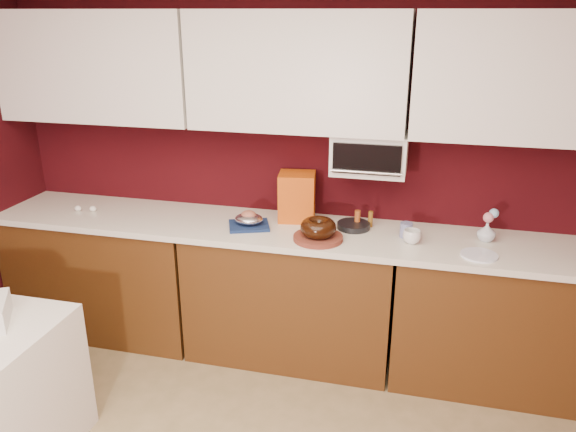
# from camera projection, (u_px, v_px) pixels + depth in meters

# --- Properties ---
(wall_back) EXTENTS (4.00, 0.02, 2.50)m
(wall_back) POSITION_uv_depth(u_px,v_px,m) (303.00, 162.00, 3.69)
(wall_back) COLOR #36070B
(wall_back) RESTS_ON floor
(base_cabinet_left) EXTENTS (1.31, 0.58, 0.86)m
(base_cabinet_left) POSITION_uv_depth(u_px,v_px,m) (110.00, 273.00, 4.00)
(base_cabinet_left) COLOR #4E2B0F
(base_cabinet_left) RESTS_ON floor
(base_cabinet_center) EXTENTS (1.31, 0.58, 0.86)m
(base_cabinet_center) POSITION_uv_depth(u_px,v_px,m) (291.00, 295.00, 3.69)
(base_cabinet_center) COLOR #4E2B0F
(base_cabinet_center) RESTS_ON floor
(base_cabinet_right) EXTENTS (1.31, 0.58, 0.86)m
(base_cabinet_right) POSITION_uv_depth(u_px,v_px,m) (505.00, 320.00, 3.39)
(base_cabinet_right) COLOR #4E2B0F
(base_cabinet_right) RESTS_ON floor
(countertop) EXTENTS (4.00, 0.62, 0.04)m
(countertop) POSITION_uv_depth(u_px,v_px,m) (291.00, 231.00, 3.54)
(countertop) COLOR silver
(countertop) RESTS_ON base_cabinet_center
(upper_cabinet_left) EXTENTS (1.31, 0.33, 0.70)m
(upper_cabinet_left) POSITION_uv_depth(u_px,v_px,m) (98.00, 66.00, 3.64)
(upper_cabinet_left) COLOR white
(upper_cabinet_left) RESTS_ON wall_back
(upper_cabinet_center) EXTENTS (1.31, 0.33, 0.70)m
(upper_cabinet_center) POSITION_uv_depth(u_px,v_px,m) (298.00, 71.00, 3.34)
(upper_cabinet_center) COLOR white
(upper_cabinet_center) RESTS_ON wall_back
(upper_cabinet_right) EXTENTS (1.31, 0.33, 0.70)m
(upper_cabinet_right) POSITION_uv_depth(u_px,v_px,m) (537.00, 78.00, 3.04)
(upper_cabinet_right) COLOR white
(upper_cabinet_right) RESTS_ON wall_back
(toaster_oven) EXTENTS (0.45, 0.30, 0.25)m
(toaster_oven) POSITION_uv_depth(u_px,v_px,m) (370.00, 153.00, 3.42)
(toaster_oven) COLOR white
(toaster_oven) RESTS_ON upper_cabinet_center
(toaster_oven_door) EXTENTS (0.40, 0.02, 0.18)m
(toaster_oven_door) POSITION_uv_depth(u_px,v_px,m) (367.00, 159.00, 3.27)
(toaster_oven_door) COLOR black
(toaster_oven_door) RESTS_ON toaster_oven
(toaster_oven_handle) EXTENTS (0.42, 0.02, 0.02)m
(toaster_oven_handle) POSITION_uv_depth(u_px,v_px,m) (366.00, 172.00, 3.28)
(toaster_oven_handle) COLOR silver
(toaster_oven_handle) RESTS_ON toaster_oven
(cake_base) EXTENTS (0.39, 0.39, 0.03)m
(cake_base) POSITION_uv_depth(u_px,v_px,m) (318.00, 238.00, 3.35)
(cake_base) COLOR brown
(cake_base) RESTS_ON countertop
(bundt_cake) EXTENTS (0.23, 0.23, 0.09)m
(bundt_cake) POSITION_uv_depth(u_px,v_px,m) (318.00, 228.00, 3.33)
(bundt_cake) COLOR black
(bundt_cake) RESTS_ON cake_base
(navy_towel) EXTENTS (0.31, 0.29, 0.02)m
(navy_towel) POSITION_uv_depth(u_px,v_px,m) (249.00, 226.00, 3.55)
(navy_towel) COLOR navy
(navy_towel) RESTS_ON countertop
(foil_ham_nest) EXTENTS (0.18, 0.16, 0.07)m
(foil_ham_nest) POSITION_uv_depth(u_px,v_px,m) (249.00, 219.00, 3.54)
(foil_ham_nest) COLOR silver
(foil_ham_nest) RESTS_ON navy_towel
(roasted_ham) EXTENTS (0.12, 0.11, 0.06)m
(roasted_ham) POSITION_uv_depth(u_px,v_px,m) (249.00, 215.00, 3.53)
(roasted_ham) COLOR #A9624D
(roasted_ham) RESTS_ON foil_ham_nest
(pandoro_box) EXTENTS (0.26, 0.24, 0.31)m
(pandoro_box) POSITION_uv_depth(u_px,v_px,m) (297.00, 197.00, 3.64)
(pandoro_box) COLOR #AD2C0B
(pandoro_box) RESTS_ON countertop
(dark_pan) EXTENTS (0.24, 0.24, 0.04)m
(dark_pan) POSITION_uv_depth(u_px,v_px,m) (354.00, 226.00, 3.53)
(dark_pan) COLOR black
(dark_pan) RESTS_ON countertop
(coffee_mug) EXTENTS (0.10, 0.10, 0.10)m
(coffee_mug) POSITION_uv_depth(u_px,v_px,m) (412.00, 235.00, 3.29)
(coffee_mug) COLOR white
(coffee_mug) RESTS_ON countertop
(blue_jar) EXTENTS (0.09, 0.09, 0.09)m
(blue_jar) POSITION_uv_depth(u_px,v_px,m) (406.00, 230.00, 3.39)
(blue_jar) COLOR navy
(blue_jar) RESTS_ON countertop
(flower_vase) EXTENTS (0.11, 0.11, 0.13)m
(flower_vase) POSITION_uv_depth(u_px,v_px,m) (487.00, 231.00, 3.32)
(flower_vase) COLOR silver
(flower_vase) RESTS_ON countertop
(flower_pink) EXTENTS (0.06, 0.06, 0.06)m
(flower_pink) POSITION_uv_depth(u_px,v_px,m) (488.00, 218.00, 3.29)
(flower_pink) COLOR #D77C88
(flower_pink) RESTS_ON flower_vase
(flower_blue) EXTENTS (0.06, 0.06, 0.06)m
(flower_blue) POSITION_uv_depth(u_px,v_px,m) (494.00, 213.00, 3.30)
(flower_blue) COLOR #89B8DC
(flower_blue) RESTS_ON flower_vase
(china_plate) EXTENTS (0.26, 0.26, 0.01)m
(china_plate) POSITION_uv_depth(u_px,v_px,m) (479.00, 255.00, 3.14)
(china_plate) COLOR white
(china_plate) RESTS_ON countertop
(amber_bottle) EXTENTS (0.05, 0.05, 0.11)m
(amber_bottle) POSITION_uv_depth(u_px,v_px,m) (357.00, 219.00, 3.54)
(amber_bottle) COLOR #9B491C
(amber_bottle) RESTS_ON countertop
(egg_left) EXTENTS (0.06, 0.05, 0.04)m
(egg_left) POSITION_uv_depth(u_px,v_px,m) (78.00, 208.00, 3.84)
(egg_left) COLOR silver
(egg_left) RESTS_ON countertop
(egg_right) EXTENTS (0.06, 0.05, 0.04)m
(egg_right) POSITION_uv_depth(u_px,v_px,m) (93.00, 209.00, 3.83)
(egg_right) COLOR white
(egg_right) RESTS_ON countertop
(amber_bottle_tall) EXTENTS (0.04, 0.04, 0.10)m
(amber_bottle_tall) POSITION_uv_depth(u_px,v_px,m) (370.00, 219.00, 3.55)
(amber_bottle_tall) COLOR brown
(amber_bottle_tall) RESTS_ON countertop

